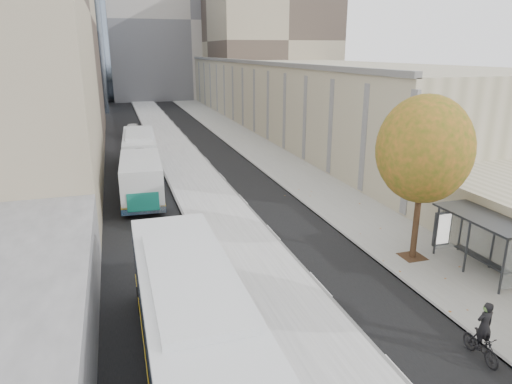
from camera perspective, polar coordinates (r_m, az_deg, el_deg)
name	(u,v)px	position (r m, az deg, el deg)	size (l,w,h in m)	color
bus_platform	(184,163)	(40.12, -8.98, 3.57)	(4.25, 150.00, 0.15)	#ABABAB
sidewalk	(271,157)	(41.97, 1.91, 4.33)	(4.75, 150.00, 0.08)	gray
building_tan	(280,87)	(72.25, 2.98, 12.93)	(18.00, 92.00, 8.00)	tan
building_far_block	(184,22)	(100.96, -9.05, 20.22)	(30.00, 18.00, 30.00)	#A49E96
bus_shelter	(487,225)	(22.15, 26.94, -3.74)	(1.90, 4.40, 2.53)	#383A3F
tree_c	(424,150)	(21.47, 20.28, 5.00)	(4.20, 4.20, 7.28)	black
bus_far	(140,161)	(35.16, -14.26, 3.82)	(3.35, 17.29, 2.86)	silver
cyclist	(482,338)	(16.67, 26.43, -16.07)	(0.60, 1.60, 2.03)	black
distant_car	(132,130)	(54.89, -15.20, 7.51)	(1.64, 4.07, 1.39)	silver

